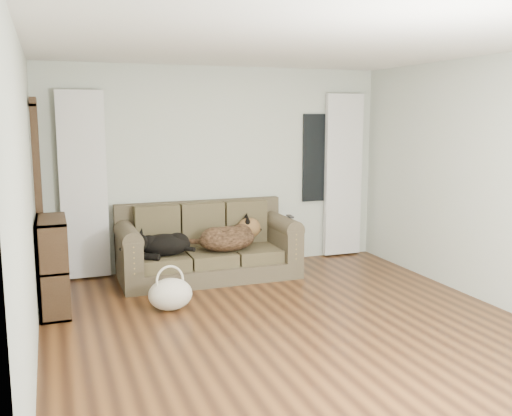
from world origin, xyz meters
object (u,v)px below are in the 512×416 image
object	(u,v)px
dog_shepherd	(230,238)
tote_bag	(170,295)
bookshelf	(53,264)
dog_black_lab	(162,244)
sofa	(208,242)

from	to	relation	value
dog_shepherd	tote_bag	world-z (taller)	dog_shepherd
dog_shepherd	bookshelf	bearing A→B (deg)	9.27
tote_bag	bookshelf	world-z (taller)	bookshelf
dog_black_lab	sofa	bearing A→B (deg)	20.32
sofa	dog_black_lab	world-z (taller)	sofa
sofa	dog_black_lab	distance (m)	0.60
tote_bag	bookshelf	bearing A→B (deg)	161.76
dog_black_lab	bookshelf	distance (m)	1.34
bookshelf	dog_shepherd	bearing A→B (deg)	9.93
sofa	tote_bag	bearing A→B (deg)	-123.73
dog_black_lab	tote_bag	distance (m)	1.00
dog_shepherd	tote_bag	bearing A→B (deg)	38.88
dog_shepherd	tote_bag	size ratio (longest dim) A/B	1.64
sofa	dog_black_lab	xyz separation A→B (m)	(-0.59, -0.09, 0.03)
sofa	tote_bag	world-z (taller)	sofa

